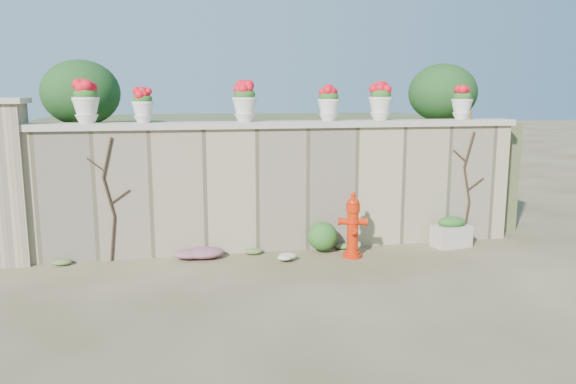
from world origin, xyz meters
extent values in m
plane|color=brown|center=(0.00, 0.00, 0.00)|extent=(80.00, 80.00, 0.00)
cube|color=tan|center=(0.00, 1.80, 1.00)|extent=(8.00, 0.40, 2.00)
cube|color=#BFB4A2|center=(0.00, 1.80, 2.05)|extent=(8.10, 0.52, 0.10)
cube|color=tan|center=(-4.15, 1.80, 1.20)|extent=(0.60, 0.60, 2.40)
cube|color=#BFB4A2|center=(-4.15, 1.80, 2.44)|extent=(0.72, 0.72, 0.08)
cube|color=#384C23|center=(0.00, 5.00, 1.00)|extent=(9.00, 6.00, 2.00)
ellipsoid|color=#143814|center=(-3.20, 3.00, 2.55)|extent=(1.30, 1.30, 1.10)
ellipsoid|color=#143814|center=(3.40, 3.00, 2.55)|extent=(1.30, 1.30, 1.10)
cylinder|color=black|center=(-2.66, 1.58, 0.35)|extent=(0.12, 0.04, 0.70)
cylinder|color=black|center=(-2.69, 1.58, 1.00)|extent=(0.17, 0.04, 0.61)
cylinder|color=black|center=(-2.67, 1.58, 1.60)|extent=(0.18, 0.04, 0.61)
cylinder|color=black|center=(-2.52, 1.58, 1.00)|extent=(0.30, 0.02, 0.22)
cylinder|color=black|center=(-2.85, 1.58, 1.50)|extent=(0.25, 0.02, 0.21)
cylinder|color=black|center=(3.24, 1.58, 0.35)|extent=(0.12, 0.04, 0.70)
cylinder|color=black|center=(3.22, 1.58, 1.00)|extent=(0.17, 0.04, 0.61)
cylinder|color=black|center=(3.23, 1.58, 1.60)|extent=(0.18, 0.04, 0.61)
cylinder|color=black|center=(3.38, 1.58, 1.00)|extent=(0.30, 0.02, 0.22)
cylinder|color=black|center=(3.05, 1.58, 1.50)|extent=(0.25, 0.02, 0.21)
cylinder|color=red|center=(0.99, 1.03, 0.03)|extent=(0.29, 0.29, 0.05)
cylinder|color=red|center=(0.99, 1.03, 0.42)|extent=(0.18, 0.18, 0.65)
cylinder|color=red|center=(0.99, 1.03, 0.57)|extent=(0.22, 0.22, 0.04)
cylinder|color=red|center=(0.99, 1.03, 0.79)|extent=(0.22, 0.22, 0.13)
ellipsoid|color=red|center=(0.99, 1.03, 0.90)|extent=(0.20, 0.20, 0.15)
cylinder|color=red|center=(0.99, 1.03, 0.98)|extent=(0.07, 0.07, 0.10)
cylinder|color=red|center=(0.85, 1.07, 0.57)|extent=(0.17, 0.14, 0.10)
cylinder|color=red|center=(1.14, 0.99, 0.57)|extent=(0.17, 0.14, 0.10)
cylinder|color=red|center=(0.96, 0.92, 0.47)|extent=(0.12, 0.13, 0.09)
cube|color=#BFB4A2|center=(2.82, 1.30, 0.18)|extent=(0.66, 0.45, 0.36)
ellipsoid|color=#1E5119|center=(2.82, 1.30, 0.42)|extent=(0.51, 0.36, 0.18)
ellipsoid|color=#1E5119|center=(0.64, 1.41, 0.31)|extent=(0.65, 0.58, 0.62)
ellipsoid|color=#B52487|center=(-1.39, 1.40, 0.11)|extent=(0.80, 0.53, 0.21)
ellipsoid|color=white|center=(-0.01, 1.01, 0.08)|extent=(0.46, 0.37, 0.17)
ellipsoid|color=#1E5119|center=(-2.96, 1.80, 2.53)|extent=(0.35, 0.35, 0.21)
ellipsoid|color=red|center=(-2.96, 1.80, 2.62)|extent=(0.30, 0.30, 0.22)
ellipsoid|color=#1E5119|center=(-2.14, 1.80, 2.46)|extent=(0.29, 0.29, 0.17)
ellipsoid|color=red|center=(-2.14, 1.80, 2.53)|extent=(0.25, 0.25, 0.18)
ellipsoid|color=#1E5119|center=(-0.58, 1.80, 2.52)|extent=(0.34, 0.34, 0.20)
ellipsoid|color=red|center=(-0.58, 1.80, 2.61)|extent=(0.30, 0.30, 0.21)
ellipsoid|color=#1E5119|center=(0.80, 1.80, 2.49)|extent=(0.31, 0.31, 0.19)
ellipsoid|color=red|center=(0.80, 1.80, 2.57)|extent=(0.27, 0.27, 0.20)
ellipsoid|color=#1E5119|center=(1.69, 1.80, 2.53)|extent=(0.34, 0.34, 0.20)
ellipsoid|color=red|center=(1.69, 1.80, 2.61)|extent=(0.30, 0.30, 0.21)
ellipsoid|color=#1E5119|center=(3.16, 1.80, 2.49)|extent=(0.31, 0.31, 0.19)
ellipsoid|color=red|center=(3.16, 1.80, 2.56)|extent=(0.27, 0.27, 0.19)
ellipsoid|color=#1E5119|center=(3.26, 1.80, 2.29)|extent=(0.17, 0.17, 0.12)
camera|label=1|loc=(-1.71, -7.11, 2.55)|focal=35.00mm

